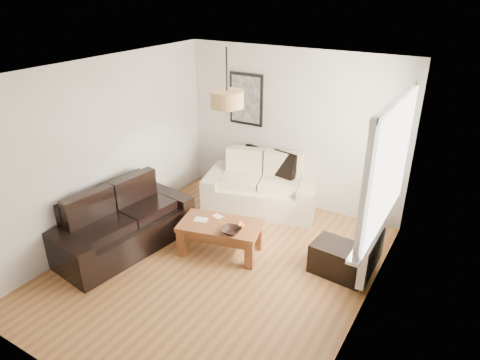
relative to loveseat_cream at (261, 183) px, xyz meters
The scene contains 21 objects.
floor 1.86m from the loveseat_cream, 80.61° to the right, with size 4.50×4.50×0.00m, color brown.
ceiling 2.81m from the loveseat_cream, 80.61° to the right, with size 3.80×4.50×0.00m, color white, non-canonical shape.
wall_back 1.01m from the loveseat_cream, 57.93° to the left, with size 3.80×0.04×2.60m, color silver, non-canonical shape.
wall_front 4.13m from the loveseat_cream, 85.82° to the right, with size 3.80×0.04×2.60m, color silver, non-canonical shape.
wall_left 2.54m from the loveseat_cream, 132.05° to the right, with size 0.04×4.50×2.60m, color silver, non-canonical shape.
wall_right 2.95m from the loveseat_cream, 39.05° to the right, with size 0.04×4.50×2.60m, color silver, non-canonical shape.
window_bay 2.63m from the loveseat_cream, 24.46° to the right, with size 0.14×1.90×1.60m, color white, non-canonical shape.
radiator 2.33m from the loveseat_cream, 24.87° to the right, with size 0.10×0.90×0.52m, color white.
poster 1.44m from the loveseat_cream, 141.62° to the left, with size 0.62×0.04×0.87m, color black, non-canonical shape.
pendant_shade 2.33m from the loveseat_cream, 78.75° to the right, with size 0.40×0.40×0.20m, color tan.
loveseat_cream is the anchor object (origin of this frame).
sofa_leather 2.34m from the loveseat_cream, 118.98° to the right, with size 1.97×0.96×0.85m, color black, non-canonical shape.
coffee_table 1.48m from the loveseat_cream, 84.40° to the right, with size 1.12×0.61×0.46m, color brown, non-canonical shape.
ottoman 2.06m from the loveseat_cream, 31.43° to the right, with size 0.72×0.46×0.41m, color black.
cushion_left 0.47m from the loveseat_cream, 140.71° to the left, with size 0.40×0.13×0.40m, color black.
cushion_right 0.49m from the loveseat_cream, 36.10° to the left, with size 0.43×0.13×0.43m, color black.
fruit_bowl 1.63m from the loveseat_cream, 75.88° to the right, with size 0.26×0.26×0.06m, color black.
orange_a 1.48m from the loveseat_cream, 73.16° to the right, with size 0.08×0.08×0.08m, color #FF6115.
orange_b 1.48m from the loveseat_cream, 71.69° to the right, with size 0.06×0.06×0.06m, color orange.
orange_c 1.42m from the loveseat_cream, 73.41° to the right, with size 0.06×0.06×0.06m, color #F15914.
papers 1.51m from the loveseat_cream, 95.67° to the right, with size 0.19×0.13×0.01m, color silver.
Camera 1 is at (2.72, -3.93, 3.50)m, focal length 32.13 mm.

